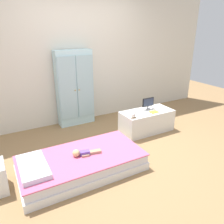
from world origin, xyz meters
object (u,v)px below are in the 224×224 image
wardrobe (75,88)px  tv_monitor (148,103)px  bed (82,163)px  book_yellow (154,112)px  doll (82,153)px  tv_stand (147,121)px  rocking_horse_toy (134,115)px

wardrobe → tv_monitor: (1.11, -0.91, -0.21)m
wardrobe → tv_monitor: size_ratio=6.00×
bed → book_yellow: size_ratio=10.75×
tv_monitor → book_yellow: size_ratio=1.60×
bed → doll: (0.00, 0.00, 0.16)m
tv_stand → book_yellow: bearing=-55.0°
bed → doll: doll is taller
tv_monitor → rocking_horse_toy: bearing=-153.9°
bed → tv_stand: size_ratio=1.69×
doll → book_yellow: bearing=16.5°
doll → bed: bearing=-152.1°
wardrobe → book_yellow: size_ratio=9.57×
book_yellow → tv_monitor: bearing=89.6°
doll → tv_monitor: 1.76m
bed → wardrobe: 1.77m
tv_monitor → doll: bearing=-157.6°
wardrobe → rocking_horse_toy: wardrobe is taller
tv_stand → book_yellow: 0.24m
bed → doll: 0.16m
rocking_horse_toy → book_yellow: bearing=5.9°
doll → tv_monitor: tv_monitor is taller
bed → tv_stand: (1.54, 0.58, 0.08)m
bed → rocking_horse_toy: rocking_horse_toy is taller
doll → wardrobe: size_ratio=0.27×
book_yellow → bed: bearing=-163.4°
tv_monitor → rocking_horse_toy: tv_monitor is taller
tv_stand → rocking_horse_toy: 0.50m
tv_stand → bed: bearing=-159.2°
tv_stand → rocking_horse_toy: bearing=-159.0°
bed → wardrobe: (0.51, 1.58, 0.62)m
wardrobe → book_yellow: (1.11, -1.10, -0.33)m
wardrobe → bed: bearing=-107.8°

